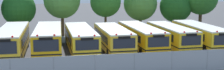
# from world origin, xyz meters

# --- Properties ---
(ground_plane) EXTENTS (160.00, 160.00, 0.00)m
(ground_plane) POSITION_xyz_m (0.00, 0.00, 0.00)
(ground_plane) COLOR #424244
(school_bus_0) EXTENTS (2.50, 11.14, 2.74)m
(school_bus_0) POSITION_xyz_m (-9.82, -0.24, 1.44)
(school_bus_0) COLOR yellow
(school_bus_0) RESTS_ON ground_plane
(school_bus_1) EXTENTS (2.88, 10.74, 2.70)m
(school_bus_1) POSITION_xyz_m (-6.42, 0.01, 1.42)
(school_bus_1) COLOR #EAA80C
(school_bus_1) RESTS_ON ground_plane
(school_bus_2) EXTENTS (2.71, 10.67, 2.51)m
(school_bus_2) POSITION_xyz_m (-3.23, 0.20, 1.33)
(school_bus_2) COLOR yellow
(school_bus_2) RESTS_ON ground_plane
(school_bus_3) EXTENTS (2.66, 9.57, 2.51)m
(school_bus_3) POSITION_xyz_m (0.10, -0.25, 1.32)
(school_bus_3) COLOR yellow
(school_bus_3) RESTS_ON ground_plane
(school_bus_4) EXTENTS (2.76, 10.45, 2.54)m
(school_bus_4) POSITION_xyz_m (3.21, 0.15, 1.34)
(school_bus_4) COLOR #EAA80C
(school_bus_4) RESTS_ON ground_plane
(school_bus_5) EXTENTS (2.65, 9.43, 2.53)m
(school_bus_5) POSITION_xyz_m (6.47, -0.20, 1.33)
(school_bus_5) COLOR yellow
(school_bus_5) RESTS_ON ground_plane
(school_bus_6) EXTENTS (2.77, 10.33, 2.56)m
(school_bus_6) POSITION_xyz_m (9.76, -0.23, 1.35)
(school_bus_6) COLOR yellow
(school_bus_6) RESTS_ON ground_plane
(tree_1) EXTENTS (4.29, 4.29, 5.84)m
(tree_1) POSITION_xyz_m (-10.11, 9.71, 3.76)
(tree_1) COLOR #4C3823
(tree_1) RESTS_ON ground_plane
(tree_2) EXTENTS (4.78, 4.78, 7.11)m
(tree_2) POSITION_xyz_m (-4.71, 10.20, 4.74)
(tree_2) COLOR #4C3823
(tree_2) RESTS_ON ground_plane
(tree_3) EXTENTS (4.11, 4.11, 6.54)m
(tree_3) POSITION_xyz_m (1.19, 9.78, 4.48)
(tree_3) COLOR #4C3823
(tree_3) RESTS_ON ground_plane
(tree_4) EXTENTS (4.68, 4.68, 6.44)m
(tree_4) POSITION_xyz_m (6.03, 10.72, 4.15)
(tree_4) COLOR #4C3823
(tree_4) RESTS_ON ground_plane
(tree_5) EXTENTS (4.52, 4.52, 5.99)m
(tree_5) POSITION_xyz_m (11.21, 9.72, 3.86)
(tree_5) COLOR #4C3823
(tree_5) RESTS_ON ground_plane
(chainlink_fence) EXTENTS (23.97, 0.07, 1.72)m
(chainlink_fence) POSITION_xyz_m (-0.04, -9.07, 0.89)
(chainlink_fence) COLOR #9EA0A3
(chainlink_fence) RESTS_ON ground_plane
(traffic_cone) EXTENTS (0.39, 0.39, 0.51)m
(traffic_cone) POSITION_xyz_m (2.85, -7.73, 0.25)
(traffic_cone) COLOR #EA5914
(traffic_cone) RESTS_ON ground_plane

